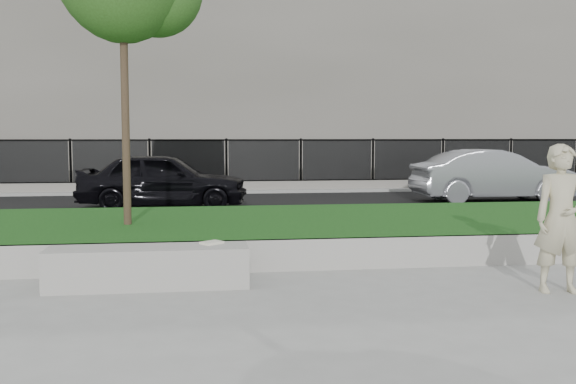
{
  "coord_description": "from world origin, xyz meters",
  "views": [
    {
      "loc": [
        -1.32,
        -6.8,
        1.69
      ],
      "look_at": [
        -0.24,
        1.2,
        0.98
      ],
      "focal_mm": 40.0,
      "sensor_mm": 36.0,
      "label": 1
    }
  ],
  "objects": [
    {
      "name": "ground",
      "position": [
        0.0,
        0.0,
        0.0
      ],
      "size": [
        90.0,
        90.0,
        0.0
      ],
      "primitive_type": "plane",
      "color": "gray",
      "rests_on": "ground"
    },
    {
      "name": "grass_bank",
      "position": [
        0.0,
        3.0,
        0.2
      ],
      "size": [
        34.0,
        4.0,
        0.4
      ],
      "primitive_type": "cube",
      "color": "black",
      "rests_on": "ground"
    },
    {
      "name": "grass_kerb",
      "position": [
        0.0,
        1.04,
        0.2
      ],
      "size": [
        34.0,
        0.08,
        0.4
      ],
      "primitive_type": "cube",
      "color": "gray",
      "rests_on": "ground"
    },
    {
      "name": "street",
      "position": [
        0.0,
        8.5,
        0.02
      ],
      "size": [
        34.0,
        7.0,
        0.04
      ],
      "primitive_type": "cube",
      "color": "black",
      "rests_on": "ground"
    },
    {
      "name": "far_pavement",
      "position": [
        0.0,
        13.0,
        0.06
      ],
      "size": [
        34.0,
        3.0,
        0.12
      ],
      "primitive_type": "cube",
      "color": "gray",
      "rests_on": "ground"
    },
    {
      "name": "iron_fence",
      "position": [
        0.0,
        12.0,
        0.54
      ],
      "size": [
        32.0,
        0.3,
        1.5
      ],
      "color": "slate",
      "rests_on": "far_pavement"
    },
    {
      "name": "building_facade",
      "position": [
        0.0,
        20.0,
        5.0
      ],
      "size": [
        34.0,
        10.0,
        10.0
      ],
      "primitive_type": "cube",
      "color": "#646058",
      "rests_on": "ground"
    },
    {
      "name": "stone_bench",
      "position": [
        -1.92,
        0.4,
        0.23
      ],
      "size": [
        2.22,
        0.55,
        0.45
      ],
      "primitive_type": "cube",
      "color": "gray",
      "rests_on": "ground"
    },
    {
      "name": "man",
      "position": [
        2.5,
        -0.43,
        0.8
      ],
      "size": [
        0.63,
        0.46,
        1.6
      ],
      "primitive_type": "imported",
      "rotation": [
        0.0,
        0.0,
        -0.13
      ],
      "color": "#BFB692",
      "rests_on": "ground"
    },
    {
      "name": "book",
      "position": [
        -1.22,
        0.52,
        0.47
      ],
      "size": [
        0.29,
        0.28,
        0.03
      ],
      "primitive_type": "cube",
      "rotation": [
        0.0,
        0.0,
        0.63
      ],
      "color": "#EDE9CC",
      "rests_on": "stone_bench"
    },
    {
      "name": "car_dark",
      "position": [
        -2.19,
        8.02,
        0.69
      ],
      "size": [
        3.92,
        1.87,
        1.29
      ],
      "primitive_type": "imported",
      "rotation": [
        0.0,
        0.0,
        1.48
      ],
      "color": "black",
      "rests_on": "street"
    },
    {
      "name": "car_silver",
      "position": [
        5.95,
        8.46,
        0.7
      ],
      "size": [
        3.99,
        1.41,
        1.31
      ],
      "primitive_type": "imported",
      "rotation": [
        0.0,
        0.0,
        1.58
      ],
      "color": "#93959B",
      "rests_on": "street"
    }
  ]
}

